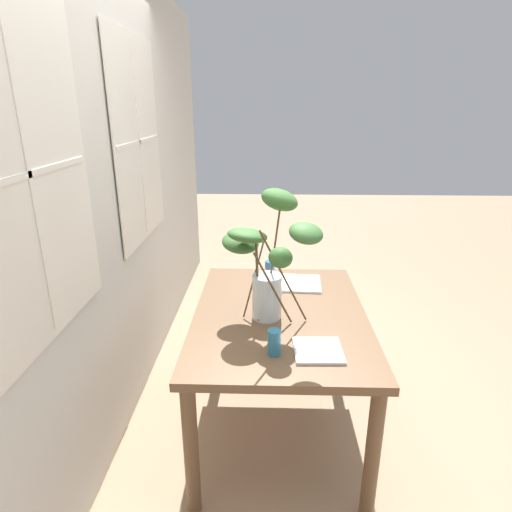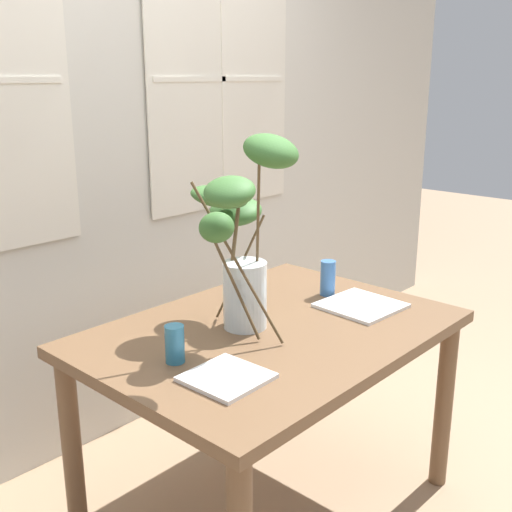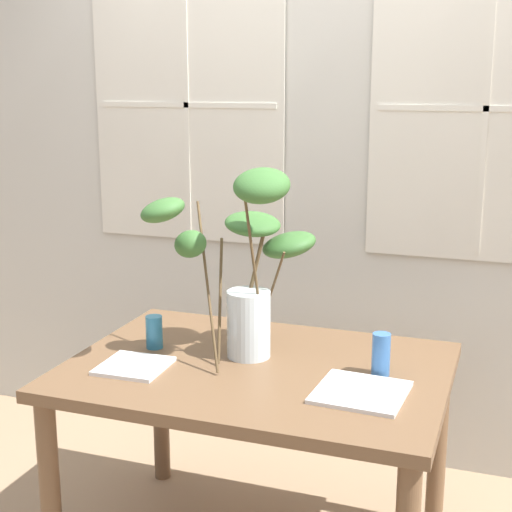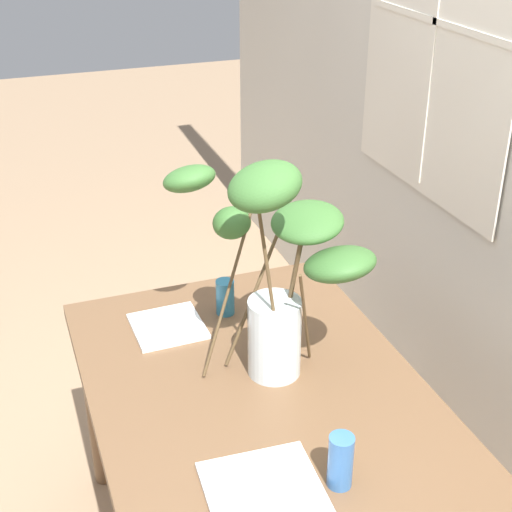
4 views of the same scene
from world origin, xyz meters
name	(u,v)px [view 3 (image 3 of 4)]	position (x,y,z in m)	size (l,w,h in m)	color
back_wall_with_windows	(329,166)	(0.00, 0.97, 1.35)	(5.66, 0.14, 2.69)	beige
dining_table	(257,392)	(0.00, 0.00, 0.66)	(1.31, 0.94, 0.76)	brown
vase_with_branches	(247,260)	(-0.06, 0.08, 1.11)	(0.60, 0.57, 0.72)	silver
drinking_glass_blue_left	(154,332)	(-0.42, 0.04, 0.82)	(0.06, 0.06, 0.12)	teal
drinking_glass_blue_right	(381,354)	(0.42, 0.06, 0.83)	(0.06, 0.06, 0.15)	#386BAD
plate_square_left	(134,366)	(-0.39, -0.17, 0.77)	(0.22, 0.22, 0.01)	white
plate_square_right	(361,392)	(0.39, -0.13, 0.77)	(0.28, 0.28, 0.01)	white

